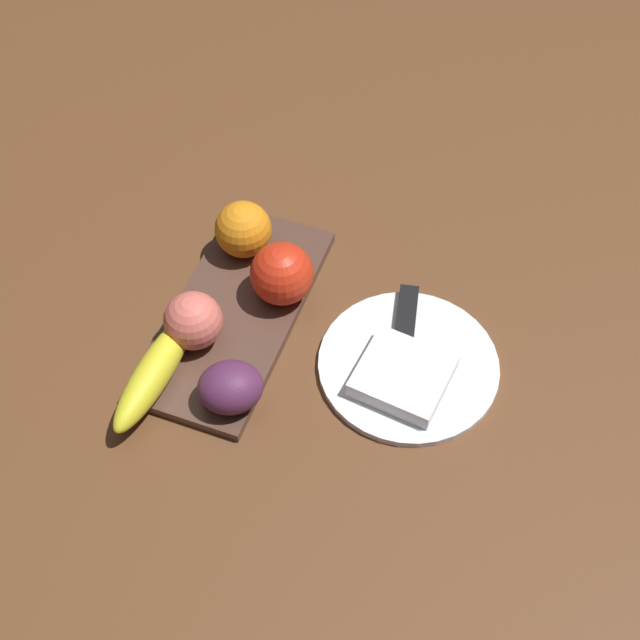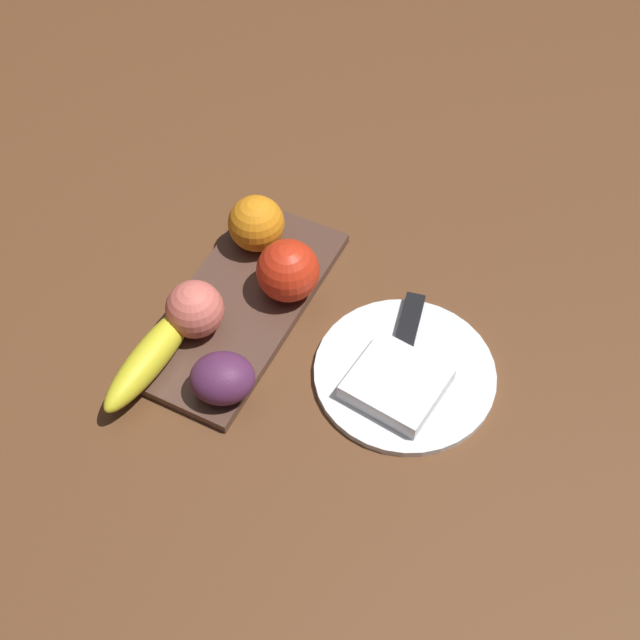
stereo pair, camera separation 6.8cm
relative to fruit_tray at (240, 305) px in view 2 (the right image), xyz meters
name	(u,v)px [view 2 (the right image)]	position (x,y,z in m)	size (l,w,h in m)	color
ground_plane	(263,302)	(-0.02, 0.02, -0.01)	(2.40, 2.40, 0.00)	brown
fruit_tray	(240,305)	(0.00, 0.00, 0.00)	(0.33, 0.15, 0.01)	#50352A
apple	(288,271)	(-0.04, 0.05, 0.05)	(0.08, 0.08, 0.08)	red
banana	(151,356)	(0.13, -0.04, 0.03)	(0.17, 0.04, 0.04)	yellow
orange_near_apple	(256,224)	(-0.10, -0.03, 0.04)	(0.07, 0.07, 0.07)	orange
peach	(195,309)	(0.06, -0.03, 0.04)	(0.07, 0.07, 0.07)	#DE6659
grape_bunch	(222,378)	(0.12, 0.05, 0.04)	(0.08, 0.07, 0.06)	#54254B
dinner_plate	(405,374)	(0.00, 0.23, 0.00)	(0.22, 0.22, 0.01)	white
folded_napkin	(397,383)	(0.03, 0.23, 0.01)	(0.10, 0.10, 0.02)	white
knife	(406,334)	(-0.05, 0.21, 0.01)	(0.18, 0.06, 0.01)	silver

